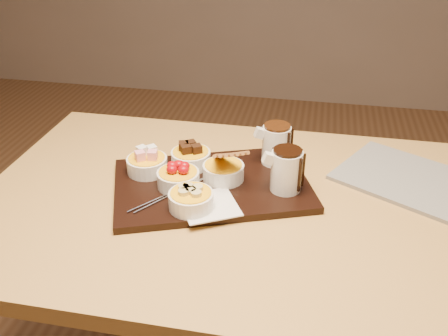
% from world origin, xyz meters
% --- Properties ---
extents(dining_table, '(1.20, 0.80, 0.75)m').
position_xyz_m(dining_table, '(0.00, 0.00, 0.65)').
color(dining_table, '#C09247').
rests_on(dining_table, ground).
extents(serving_board, '(0.54, 0.44, 0.02)m').
position_xyz_m(serving_board, '(-0.06, 0.04, 0.76)').
color(serving_board, black).
rests_on(serving_board, dining_table).
extents(napkin, '(0.16, 0.16, 0.00)m').
position_xyz_m(napkin, '(-0.04, -0.06, 0.77)').
color(napkin, white).
rests_on(napkin, serving_board).
extents(bowl_marshmallows, '(0.10, 0.10, 0.04)m').
position_xyz_m(bowl_marshmallows, '(-0.23, 0.05, 0.79)').
color(bowl_marshmallows, white).
rests_on(bowl_marshmallows, serving_board).
extents(bowl_cake, '(0.10, 0.10, 0.04)m').
position_xyz_m(bowl_cake, '(-0.13, 0.11, 0.79)').
color(bowl_cake, white).
rests_on(bowl_cake, serving_board).
extents(bowl_strawberries, '(0.10, 0.10, 0.04)m').
position_xyz_m(bowl_strawberries, '(-0.13, 0.00, 0.79)').
color(bowl_strawberries, white).
rests_on(bowl_strawberries, serving_board).
extents(bowl_biscotti, '(0.10, 0.10, 0.04)m').
position_xyz_m(bowl_biscotti, '(-0.03, 0.06, 0.79)').
color(bowl_biscotti, white).
rests_on(bowl_biscotti, serving_board).
extents(bowl_bananas, '(0.10, 0.10, 0.04)m').
position_xyz_m(bowl_bananas, '(-0.08, -0.08, 0.79)').
color(bowl_bananas, white).
rests_on(bowl_bananas, serving_board).
extents(pitcher_dark_chocolate, '(0.09, 0.09, 0.10)m').
position_xyz_m(pitcher_dark_chocolate, '(0.12, 0.04, 0.82)').
color(pitcher_dark_chocolate, silver).
rests_on(pitcher_dark_chocolate, serving_board).
extents(pitcher_milk_chocolate, '(0.09, 0.09, 0.10)m').
position_xyz_m(pitcher_milk_chocolate, '(0.08, 0.16, 0.82)').
color(pitcher_milk_chocolate, silver).
rests_on(pitcher_milk_chocolate, serving_board).
extents(fondue_skewers, '(0.22, 0.18, 0.01)m').
position_xyz_m(fondue_skewers, '(-0.13, -0.02, 0.77)').
color(fondue_skewers, silver).
rests_on(fondue_skewers, serving_board).
extents(newspaper, '(0.39, 0.37, 0.01)m').
position_xyz_m(newspaper, '(0.41, 0.17, 0.76)').
color(newspaper, beige).
rests_on(newspaper, dining_table).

